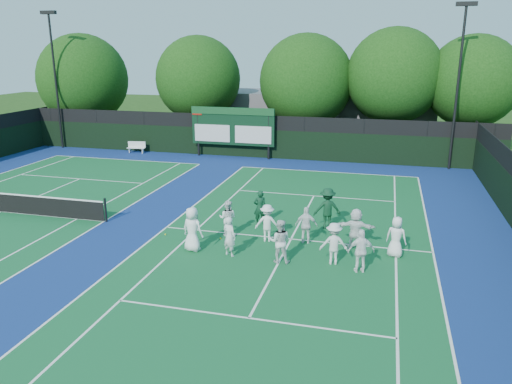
% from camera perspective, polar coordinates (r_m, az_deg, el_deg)
% --- Properties ---
extents(ground, '(120.00, 120.00, 0.00)m').
position_cam_1_polar(ground, '(19.50, 3.47, -6.46)').
color(ground, '#1D3C10').
rests_on(ground, ground).
extents(court_apron, '(34.00, 32.00, 0.01)m').
position_cam_1_polar(court_apron, '(22.22, -11.39, -3.87)').
color(court_apron, navy).
rests_on(court_apron, ground).
extents(near_court, '(11.05, 23.85, 0.01)m').
position_cam_1_polar(near_court, '(20.40, 4.03, -5.39)').
color(near_court, '#11572B').
rests_on(near_court, ground).
extents(left_court, '(11.05, 23.85, 0.01)m').
position_cam_1_polar(left_court, '(26.62, -27.09, -2.00)').
color(left_court, '#11572B').
rests_on(left_court, ground).
extents(back_fence, '(34.00, 0.08, 3.00)m').
position_cam_1_polar(back_fence, '(35.51, -0.92, 6.17)').
color(back_fence, black).
rests_on(back_fence, ground).
extents(scoreboard, '(6.00, 0.21, 3.55)m').
position_cam_1_polar(scoreboard, '(35.27, -2.70, 7.46)').
color(scoreboard, black).
rests_on(scoreboard, ground).
extents(clubhouse, '(18.00, 6.00, 4.00)m').
position_cam_1_polar(clubhouse, '(42.39, 7.32, 8.54)').
color(clubhouse, slate).
rests_on(clubhouse, ground).
extents(light_pole_left, '(1.20, 0.30, 10.12)m').
position_cam_1_polar(light_pole_left, '(41.39, -22.09, 13.33)').
color(light_pole_left, black).
rests_on(light_pole_left, ground).
extents(light_pole_right, '(1.20, 0.30, 10.12)m').
position_cam_1_polar(light_pole_right, '(33.65, 22.25, 12.94)').
color(light_pole_right, black).
rests_on(light_pole_right, ground).
extents(tennis_net, '(11.30, 0.10, 1.10)m').
position_cam_1_polar(tennis_net, '(26.49, -27.22, -1.01)').
color(tennis_net, black).
rests_on(tennis_net, ground).
extents(bench, '(1.36, 0.54, 0.84)m').
position_cam_1_polar(bench, '(38.21, -13.50, 5.06)').
color(bench, silver).
rests_on(bench, ground).
extents(tree_a, '(7.34, 7.34, 8.70)m').
position_cam_1_polar(tree_a, '(44.64, -18.94, 11.86)').
color(tree_a, '#311C0D').
rests_on(tree_a, ground).
extents(tree_b, '(6.55, 6.55, 8.49)m').
position_cam_1_polar(tree_b, '(39.97, -6.37, 12.51)').
color(tree_b, '#311C0D').
rests_on(tree_b, ground).
extents(tree_c, '(6.87, 6.87, 8.60)m').
position_cam_1_polar(tree_c, '(37.79, 6.02, 12.22)').
color(tree_c, '#311C0D').
rests_on(tree_c, ground).
extents(tree_d, '(6.72, 6.72, 8.97)m').
position_cam_1_polar(tree_d, '(37.32, 15.75, 12.37)').
color(tree_d, '#311C0D').
rests_on(tree_d, ground).
extents(tree_e, '(6.29, 6.29, 8.46)m').
position_cam_1_polar(tree_e, '(37.75, 23.74, 11.24)').
color(tree_e, '#311C0D').
rests_on(tree_e, ground).
extents(tennis_ball_0, '(0.07, 0.07, 0.07)m').
position_cam_1_polar(tennis_ball_0, '(20.40, -4.07, -5.32)').
color(tennis_ball_0, yellow).
rests_on(tennis_ball_0, ground).
extents(tennis_ball_1, '(0.07, 0.07, 0.07)m').
position_cam_1_polar(tennis_ball_1, '(22.91, 11.37, -3.17)').
color(tennis_ball_1, yellow).
rests_on(tennis_ball_1, ground).
extents(tennis_ball_2, '(0.07, 0.07, 0.07)m').
position_cam_1_polar(tennis_ball_2, '(19.24, 12.25, -7.02)').
color(tennis_ball_2, yellow).
rests_on(tennis_ball_2, ground).
extents(tennis_ball_3, '(0.07, 0.07, 0.07)m').
position_cam_1_polar(tennis_ball_3, '(21.12, -10.31, -4.79)').
color(tennis_ball_3, yellow).
rests_on(tennis_ball_3, ground).
extents(tennis_ball_4, '(0.07, 0.07, 0.07)m').
position_cam_1_polar(tennis_ball_4, '(21.57, 3.00, -4.09)').
color(tennis_ball_4, yellow).
rests_on(tennis_ball_4, ground).
extents(tennis_ball_5, '(0.07, 0.07, 0.07)m').
position_cam_1_polar(tennis_ball_5, '(19.38, 8.89, -6.67)').
color(tennis_ball_5, yellow).
rests_on(tennis_ball_5, ground).
extents(player_front_0, '(0.95, 0.72, 1.73)m').
position_cam_1_polar(player_front_0, '(19.12, -7.28, -4.24)').
color(player_front_0, white).
rests_on(player_front_0, ground).
extents(player_front_1, '(0.66, 0.56, 1.53)m').
position_cam_1_polar(player_front_1, '(18.56, -3.06, -5.09)').
color(player_front_1, silver).
rests_on(player_front_1, ground).
extents(player_front_2, '(0.85, 0.69, 1.62)m').
position_cam_1_polar(player_front_2, '(17.99, 2.73, -5.64)').
color(player_front_2, silver).
rests_on(player_front_2, ground).
extents(player_front_3, '(1.09, 0.74, 1.55)m').
position_cam_1_polar(player_front_3, '(18.07, 8.88, -5.85)').
color(player_front_3, silver).
rests_on(player_front_3, ground).
extents(player_front_4, '(0.99, 0.61, 1.57)m').
position_cam_1_polar(player_front_4, '(17.58, 11.93, -6.62)').
color(player_front_4, white).
rests_on(player_front_4, ground).
extents(player_back_0, '(0.75, 0.59, 1.51)m').
position_cam_1_polar(player_back_0, '(20.54, -3.26, -3.01)').
color(player_back_0, white).
rests_on(player_back_0, ground).
extents(player_back_1, '(1.07, 0.71, 1.53)m').
position_cam_1_polar(player_back_1, '(19.93, 1.30, -3.56)').
color(player_back_1, white).
rests_on(player_back_1, ground).
extents(player_back_2, '(0.90, 0.43, 1.50)m').
position_cam_1_polar(player_back_2, '(19.83, 5.77, -3.79)').
color(player_back_2, white).
rests_on(player_back_2, ground).
extents(player_back_3, '(1.50, 0.51, 1.61)m').
position_cam_1_polar(player_back_3, '(19.59, 11.32, -4.12)').
color(player_back_3, white).
rests_on(player_back_3, ground).
extents(player_back_4, '(0.86, 0.67, 1.55)m').
position_cam_1_polar(player_back_4, '(19.18, 15.72, -4.96)').
color(player_back_4, white).
rests_on(player_back_4, ground).
extents(coach_left, '(0.67, 0.57, 1.55)m').
position_cam_1_polar(coach_left, '(21.79, 0.45, -1.79)').
color(coach_left, '#0F3720').
rests_on(coach_left, ground).
extents(coach_right, '(1.31, 0.99, 1.80)m').
position_cam_1_polar(coach_right, '(21.48, 8.15, -1.88)').
color(coach_right, '#0E361E').
rests_on(coach_right, ground).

